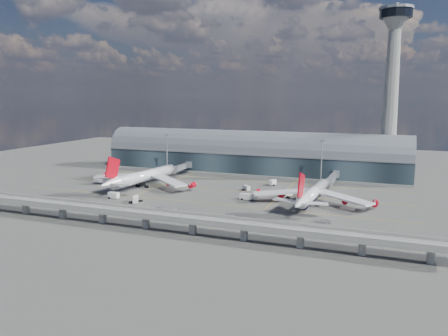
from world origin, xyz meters
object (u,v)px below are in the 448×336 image
(floodlight_mast_left, at_px, (167,153))
(floodlight_mast_right, at_px, (321,161))
(control_tower, at_px, (391,94))
(airliner_left, at_px, (144,176))
(airliner_right, at_px, (312,194))
(cargo_train_1, at_px, (167,210))
(service_truck_1, at_px, (114,195))
(service_truck_2, at_px, (248,197))
(service_truck_4, at_px, (272,183))
(service_truck_0, at_px, (136,199))
(service_truck_3, at_px, (286,194))
(cargo_train_2, at_px, (323,221))
(service_truck_5, at_px, (246,188))
(cargo_train_0, at_px, (230,215))

(floodlight_mast_left, distance_m, floodlight_mast_right, 100.00)
(control_tower, xyz_separation_m, airliner_left, (-127.13, -70.33, -45.72))
(airliner_right, height_order, cargo_train_1, airliner_right)
(control_tower, distance_m, service_truck_1, 168.85)
(airliner_right, bearing_deg, floodlight_mast_left, 157.26)
(service_truck_2, distance_m, service_truck_4, 39.01)
(control_tower, height_order, service_truck_4, control_tower)
(cargo_train_1, bearing_deg, floodlight_mast_left, 21.78)
(floodlight_mast_right, bearing_deg, control_tower, 38.66)
(floodlight_mast_left, distance_m, cargo_train_1, 97.78)
(airliner_right, relative_size, service_truck_1, 11.14)
(control_tower, bearing_deg, service_truck_0, -136.90)
(service_truck_3, relative_size, cargo_train_2, 1.10)
(cargo_train_1, bearing_deg, service_truck_5, -25.68)
(service_truck_0, relative_size, cargo_train_0, 1.57)
(airliner_left, xyz_separation_m, service_truck_1, (1.27, -30.50, -4.33))
(floodlight_mast_right, distance_m, service_truck_1, 117.07)
(floodlight_mast_right, height_order, service_truck_3, floodlight_mast_right)
(service_truck_0, xyz_separation_m, cargo_train_1, (21.87, -9.49, -0.62))
(control_tower, bearing_deg, service_truck_2, -128.14)
(service_truck_2, bearing_deg, service_truck_4, -3.39)
(airliner_right, height_order, service_truck_0, airliner_right)
(floodlight_mast_right, bearing_deg, airliner_right, -85.85)
(floodlight_mast_right, bearing_deg, service_truck_0, -135.06)
(airliner_right, distance_m, service_truck_1, 97.36)
(airliner_left, relative_size, cargo_train_0, 14.45)
(service_truck_4, height_order, service_truck_5, service_truck_4)
(airliner_right, distance_m, cargo_train_2, 30.13)
(control_tower, height_order, floodlight_mast_right, control_tower)
(airliner_left, distance_m, service_truck_1, 30.83)
(floodlight_mast_left, xyz_separation_m, floodlight_mast_right, (100.00, 0.00, 0.00))
(floodlight_mast_left, distance_m, service_truck_0, 80.56)
(airliner_right, bearing_deg, service_truck_2, -173.30)
(service_truck_3, bearing_deg, airliner_left, -150.22)
(service_truck_2, bearing_deg, service_truck_3, -51.35)
(floodlight_mast_left, height_order, service_truck_3, floodlight_mast_left)
(service_truck_1, distance_m, service_truck_4, 88.98)
(floodlight_mast_left, distance_m, cargo_train_0, 113.37)
(service_truck_5, bearing_deg, airliner_right, -72.35)
(service_truck_2, height_order, service_truck_5, service_truck_2)
(service_truck_1, bearing_deg, floodlight_mast_right, -48.41)
(control_tower, height_order, floodlight_mast_left, control_tower)
(floodlight_mast_right, height_order, service_truck_4, floodlight_mast_right)
(service_truck_3, relative_size, service_truck_5, 1.42)
(floodlight_mast_left, bearing_deg, service_truck_0, -72.57)
(cargo_train_0, bearing_deg, control_tower, -46.08)
(service_truck_2, bearing_deg, cargo_train_2, -123.10)
(cargo_train_2, bearing_deg, cargo_train_1, 92.84)
(floodlight_mast_right, xyz_separation_m, service_truck_3, (-11.28, -38.50, -11.93))
(control_tower, relative_size, cargo_train_0, 21.90)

